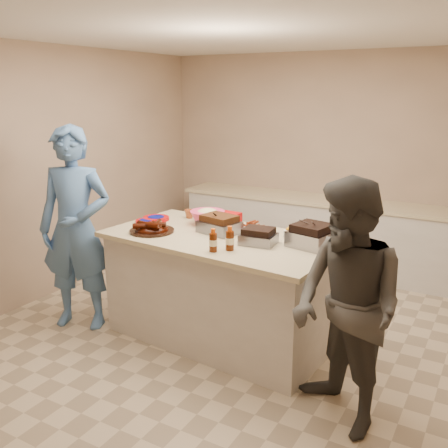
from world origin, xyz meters
The scene contains 20 objects.
room centered at (0.00, 0.00, 0.00)m, with size 4.50×5.00×2.70m, color tan, non-canonical shape.
back_counter centered at (0.00, 2.20, 0.45)m, with size 3.60×0.64×0.90m, color beige, non-canonical shape.
island centered at (-0.07, -0.11, 0.00)m, with size 2.06×1.09×0.98m, color beige, non-canonical shape.
rib_platter centered at (-0.69, -0.30, 0.98)m, with size 0.41×0.41×0.16m, color #380D02, non-canonical shape.
pulled_pork_tray centered at (-0.14, -0.02, 0.98)m, with size 0.35×0.26×0.11m, color #47230F.
brisket_tray centered at (0.32, -0.15, 0.98)m, with size 0.28×0.24×0.09m, color black.
roasting_pan centered at (0.72, 0.01, 0.98)m, with size 0.32×0.32×0.13m, color gray.
coleslaw_bowl centered at (-0.38, 0.17, 0.98)m, with size 0.33×0.33×0.23m, color #E03868, non-canonical shape.
sausage_plate centered at (0.12, 0.21, 0.98)m, with size 0.27×0.27×0.04m, color silver.
mac_cheese_dish centered at (0.58, 0.24, 0.98)m, with size 0.32×0.24×0.09m, color orange.
bbq_bottle_a centered at (0.19, -0.42, 0.98)m, with size 0.07×0.07×0.20m, color #431705.
bbq_bottle_b centered at (0.09, -0.52, 0.98)m, with size 0.06×0.06×0.19m, color #431705.
mustard_bottle centered at (-0.28, -0.03, 0.98)m, with size 0.05×0.05×0.13m, color yellow.
sauce_bowl centered at (-0.02, 0.18, 0.98)m, with size 0.13×0.04×0.13m, color silver.
plate_stack_large centered at (-0.92, 0.06, 0.98)m, with size 0.26×0.26×0.03m, color #AB080A.
plate_stack_small centered at (-0.93, -0.08, 0.98)m, with size 0.20×0.20×0.03m, color #AB080A.
plastic_cup centered at (-0.67, 0.29, 0.98)m, with size 0.09×0.09×0.09m, color #94471E.
basket_stack centered at (-0.23, 0.34, 0.98)m, with size 0.20×0.15×0.10m, color #AB080A.
guest_blue centered at (-1.40, -0.55, 0.00)m, with size 0.70×1.93×0.46m, color #4972AA.
guest_gray centered at (1.26, -0.77, 0.00)m, with size 0.83×1.71×0.65m, color #45433E.
Camera 1 is at (2.05, -3.76, 2.22)m, focal length 40.00 mm.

